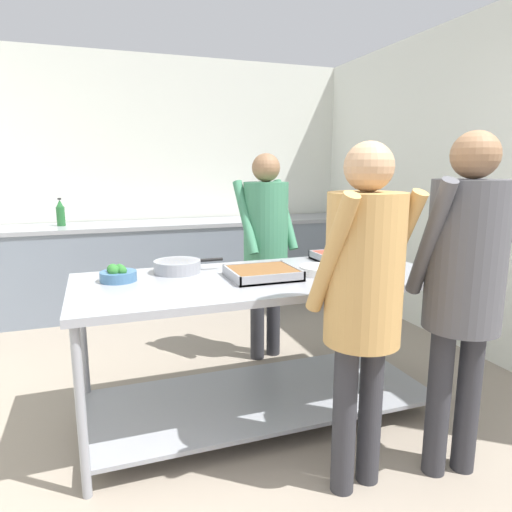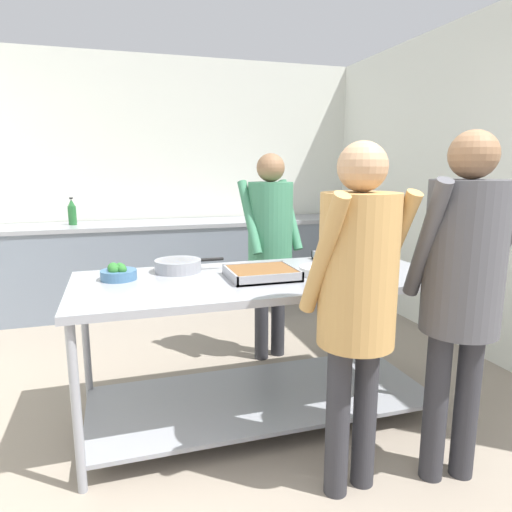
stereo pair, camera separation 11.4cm
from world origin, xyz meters
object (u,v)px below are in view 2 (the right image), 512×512
Objects in this scene: plate_stack at (319,271)px; guest_serving_right at (463,274)px; guest_serving_left at (357,285)px; water_bottle at (72,212)px; cook_behind_counter at (270,235)px; serving_tray_roast at (347,257)px; broccoli_bowl at (118,273)px; serving_tray_vegetables at (262,273)px; sauce_pan at (178,265)px.

guest_serving_right reaches higher than plate_stack.
guest_serving_right reaches higher than guest_serving_left.
plate_stack is 0.86× the size of water_bottle.
cook_behind_counter is 5.82× the size of water_bottle.
water_bottle reaches higher than serving_tray_roast.
broccoli_bowl reaches higher than serving_tray_roast.
plate_stack is (1.12, -0.22, -0.01)m from broccoli_bowl.
broccoli_bowl is at bearing -176.41° from serving_tray_roast.
guest_serving_right reaches higher than serving_tray_vegetables.
broccoli_bowl reaches higher than plate_stack.
serving_tray_roast is 1.05m from guest_serving_right.
water_bottle is (-1.88, 2.20, 0.15)m from serving_tray_roast.
cook_behind_counter is at bearing 102.59° from guest_serving_right.
serving_tray_roast is at bearing 22.17° from serving_tray_vegetables.
cook_behind_counter is (0.77, 0.56, 0.07)m from sauce_pan.
guest_serving_left is (0.64, -0.99, 0.07)m from sauce_pan.
guest_serving_right is 1.04× the size of cook_behind_counter.
broccoli_bowl is at bearing 168.94° from plate_stack.
guest_serving_right is at bearing -7.24° from guest_serving_left.
plate_stack is at bearing -138.32° from serving_tray_roast.
sauce_pan is 0.26× the size of cook_behind_counter.
sauce_pan is 0.26× the size of guest_serving_left.
broccoli_bowl is at bearing 147.27° from guest_serving_right.
broccoli_bowl is 1.76m from guest_serving_right.
sauce_pan is at bearing 145.89° from serving_tray_vegetables.
guest_serving_left is 5.84× the size of water_bottle.
sauce_pan is 1.77× the size of plate_stack.
cook_behind_counter is (0.13, 1.55, -0.00)m from guest_serving_left.
serving_tray_roast reaches higher than plate_stack.
guest_serving_right is 3.76m from water_bottle.
broccoli_bowl is at bearing -149.26° from cook_behind_counter.
serving_tray_vegetables is (0.77, -0.19, -0.01)m from broccoli_bowl.
broccoli_bowl is 0.72× the size of water_bottle.
sauce_pan is at bearing 122.87° from guest_serving_left.
sauce_pan reaches higher than serving_tray_vegetables.
guest_serving_left is 1.56m from cook_behind_counter.
sauce_pan is at bearing 16.45° from broccoli_bowl.
guest_serving_left is (-0.48, -0.98, 0.09)m from serving_tray_roast.
guest_serving_right is (0.49, -0.06, 0.03)m from guest_serving_left.
water_bottle is at bearing 121.29° from plate_stack.
sauce_pan is 1.06× the size of serving_tray_roast.
serving_tray_vegetables is 0.74m from serving_tray_roast.
broccoli_bowl is 0.12× the size of guest_serving_left.
plate_stack is 0.60× the size of serving_tray_roast.
broccoli_bowl is 1.47m from serving_tray_roast.
serving_tray_vegetables is at bearing -111.85° from cook_behind_counter.
guest_serving_right is at bearing -89.28° from serving_tray_roast.
broccoli_bowl is 0.80m from serving_tray_vegetables.
guest_serving_right is 6.03× the size of water_bottle.
guest_serving_left reaches higher than plate_stack.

